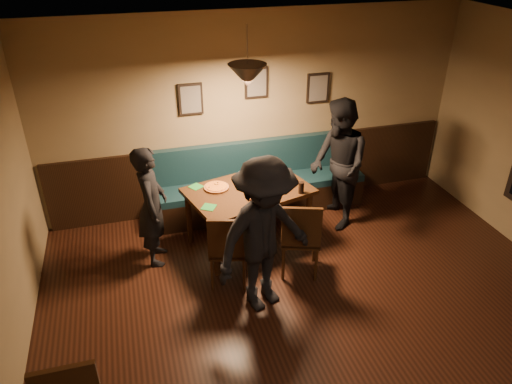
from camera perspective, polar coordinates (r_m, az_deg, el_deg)
The scene contains 23 objects.
floor at distance 4.91m, azimuth 12.04°, elevation -21.11°, with size 7.00×7.00×0.00m, color black.
ceiling at distance 3.32m, azimuth 17.07°, elevation 11.72°, with size 7.00×7.00×0.00m, color silver.
wall_back at distance 6.82m, azimuth -0.03°, elevation 9.26°, with size 6.00×6.00×0.00m, color #8C704F.
wainscot at distance 7.15m, azimuth 0.03°, elevation 2.39°, with size 5.88×0.06×1.00m, color black.
booth_bench at distance 6.92m, azimuth 0.65°, elevation 1.42°, with size 3.00×0.60×1.00m, color #0F232D, non-canonical shape.
picture_left at distance 6.52m, azimuth -7.73°, elevation 10.83°, with size 0.32×0.04×0.42m, color black.
picture_center at distance 6.65m, azimuth 0.04°, elevation 12.82°, with size 0.32×0.04×0.42m, color black.
picture_right at distance 6.99m, azimuth 7.31°, elevation 12.11°, with size 0.32×0.04×0.42m, color black.
pendant_lamp at distance 5.51m, azimuth -1.03°, elevation 13.64°, with size 0.44×0.44×0.25m, color black.
dining_table at distance 6.26m, azimuth -0.88°, elevation -2.89°, with size 1.49×0.96×0.80m, color black.
chair_near_left at distance 5.58m, azimuth -3.28°, elevation -6.45°, with size 0.43×0.43×0.96m, color black, non-canonical shape.
chair_near_right at distance 5.73m, azimuth 5.26°, elevation -5.17°, with size 0.45×0.45×1.01m, color #311D0D, non-canonical shape.
diner_left at distance 5.89m, azimuth -12.21°, elevation -1.67°, with size 0.56×0.37×1.54m, color black.
diner_right at distance 6.55m, azimuth 9.72°, elevation 3.15°, with size 0.87×0.68×1.80m, color black.
diner_front at distance 5.01m, azimuth 0.97°, elevation -5.26°, with size 1.15×0.66×1.78m, color black.
pizza_a at distance 6.09m, azimuth -4.71°, elevation 0.58°, with size 0.32×0.32×0.04m, color orange.
pizza_b at distance 5.91m, azimuth 0.21°, elevation -0.30°, with size 0.31×0.31×0.04m, color orange.
pizza_c at distance 6.28m, azimuth 2.99°, elevation 1.58°, with size 0.36×0.36×0.04m, color orange.
soda_glass at distance 5.97m, azimuth 5.37°, elevation 0.52°, with size 0.07×0.07×0.15m, color black.
tabasco_bottle at distance 6.10m, azimuth 4.15°, elevation 1.03°, with size 0.03×0.03×0.11m, color #A00C05.
napkin_a at distance 6.16m, azimuth -7.11°, elevation 0.63°, with size 0.15×0.15×0.01m, color #1F7629.
napkin_b at distance 5.70m, azimuth -5.60°, elevation -1.79°, with size 0.15×0.15×0.01m, color #1B6725.
cutlery_set at distance 5.75m, azimuth 0.19°, elevation -1.41°, with size 0.02×0.19×0.00m, color silver.
Camera 1 is at (-1.75, -2.67, 3.73)m, focal length 33.83 mm.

